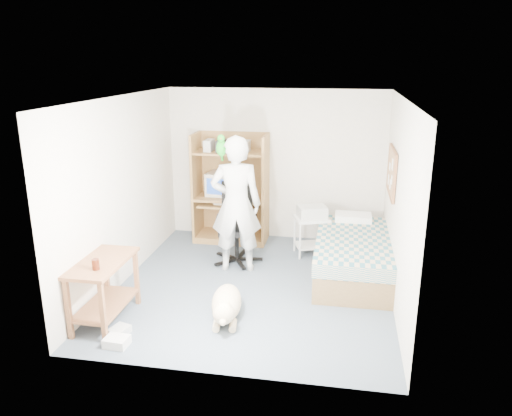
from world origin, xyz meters
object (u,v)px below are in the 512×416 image
at_px(office_chair, 237,234).
at_px(person, 236,204).
at_px(printer_cart, 311,230).
at_px(computer_hutch, 231,192).
at_px(dog, 226,304).
at_px(side_desk, 104,282).
at_px(bed, 352,255).

relative_size(office_chair, person, 0.60).
relative_size(office_chair, printer_cart, 1.93).
distance_m(computer_hutch, person, 1.27).
bearing_deg(dog, computer_hutch, 92.36).
distance_m(computer_hutch, office_chair, 1.02).
bearing_deg(side_desk, dog, 12.21).
bearing_deg(computer_hutch, dog, -78.76).
relative_size(bed, office_chair, 1.71).
xyz_separation_m(computer_hutch, person, (0.34, -1.21, 0.16)).
bearing_deg(person, bed, 173.65).
relative_size(office_chair, dog, 1.08).
xyz_separation_m(computer_hutch, bed, (2.00, -1.12, -0.53)).
distance_m(computer_hutch, side_desk, 3.08).
xyz_separation_m(office_chair, person, (0.06, -0.31, 0.56)).
bearing_deg(person, dog, 87.82).
height_order(computer_hutch, bed, computer_hutch).
bearing_deg(bed, person, -176.92).
bearing_deg(printer_cart, person, -163.25).
distance_m(bed, dog, 2.12).
bearing_deg(side_desk, computer_hutch, 73.86).
relative_size(side_desk, person, 0.51).
relative_size(computer_hutch, bed, 0.89).
xyz_separation_m(computer_hutch, dog, (0.52, -2.64, -0.64)).
relative_size(side_desk, office_chair, 0.85).
bearing_deg(office_chair, dog, -91.51).
height_order(bed, office_chair, office_chair).
height_order(bed, person, person).
height_order(bed, dog, bed).
xyz_separation_m(person, dog, (0.18, -1.43, -0.80)).
xyz_separation_m(side_desk, office_chair, (1.13, 2.04, -0.07)).
height_order(side_desk, office_chair, office_chair).
relative_size(person, dog, 1.79).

